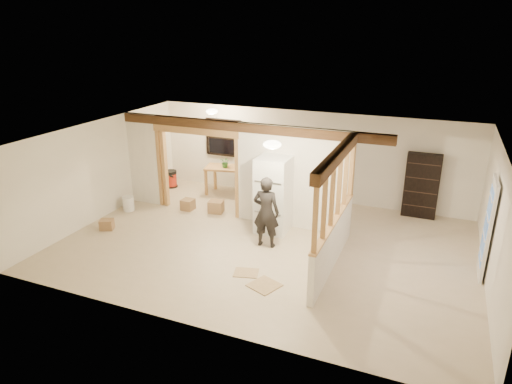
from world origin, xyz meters
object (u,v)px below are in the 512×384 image
at_px(work_table, 230,181).
at_px(bookshelf, 422,186).
at_px(refrigerator, 273,195).
at_px(shop_vac, 171,179).
at_px(woman, 266,212).

height_order(work_table, bookshelf, bookshelf).
bearing_deg(bookshelf, refrigerator, -144.62).
relative_size(refrigerator, work_table, 1.35).
height_order(refrigerator, shop_vac, refrigerator).
relative_size(woman, bookshelf, 0.97).
bearing_deg(refrigerator, work_table, 138.03).
xyz_separation_m(work_table, shop_vac, (-1.97, -0.06, -0.16)).
distance_m(refrigerator, woman, 0.84).
bearing_deg(shop_vac, work_table, 1.87).
bearing_deg(refrigerator, woman, -80.47).
relative_size(work_table, shop_vac, 2.58).
bearing_deg(work_table, bookshelf, -7.18).
distance_m(woman, work_table, 3.44).
bearing_deg(refrigerator, bookshelf, 35.38).
bearing_deg(shop_vac, bookshelf, 4.02).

